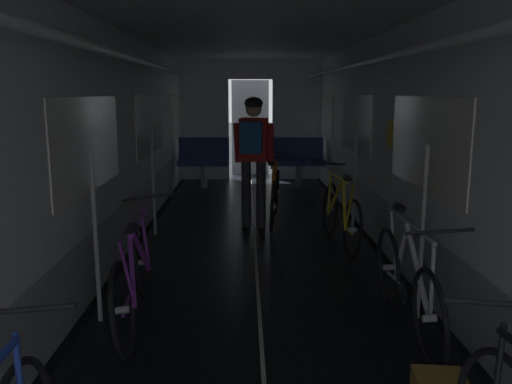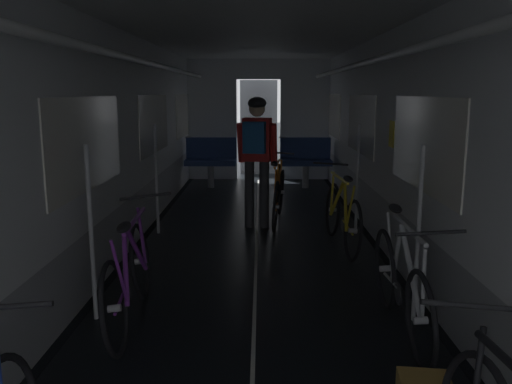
# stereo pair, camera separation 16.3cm
# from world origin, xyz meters

# --- Properties ---
(train_car_shell) EXTENTS (3.14, 12.34, 2.57)m
(train_car_shell) POSITION_xyz_m (-0.00, 3.60, 1.70)
(train_car_shell) COLOR black
(train_car_shell) RESTS_ON ground
(bench_seat_far_left) EXTENTS (0.98, 0.51, 0.95)m
(bench_seat_far_left) POSITION_xyz_m (-0.90, 8.07, 0.57)
(bench_seat_far_left) COLOR gray
(bench_seat_far_left) RESTS_ON ground
(bench_seat_far_right) EXTENTS (0.98, 0.51, 0.95)m
(bench_seat_far_right) POSITION_xyz_m (0.90, 8.07, 0.57)
(bench_seat_far_right) COLOR gray
(bench_seat_far_right) RESTS_ON ground
(bicycle_purple) EXTENTS (0.44, 1.69, 0.95)m
(bicycle_purple) POSITION_xyz_m (-0.97, 2.03, 0.38)
(bicycle_purple) COLOR black
(bicycle_purple) RESTS_ON ground
(bicycle_yellow) EXTENTS (0.44, 1.69, 0.95)m
(bicycle_yellow) POSITION_xyz_m (0.99, 4.10, 0.38)
(bicycle_yellow) COLOR black
(bicycle_yellow) RESTS_ON ground
(bicycle_silver) EXTENTS (0.44, 1.69, 0.94)m
(bicycle_silver) POSITION_xyz_m (1.09, 1.87, 0.38)
(bicycle_silver) COLOR black
(bicycle_silver) RESTS_ON ground
(person_cyclist_aisle) EXTENTS (0.56, 0.44, 1.73)m
(person_cyclist_aisle) POSITION_xyz_m (-0.01, 5.02, 1.07)
(person_cyclist_aisle) COLOR #2D2D33
(person_cyclist_aisle) RESTS_ON ground
(bicycle_orange_in_aisle) EXTENTS (0.44, 1.69, 0.94)m
(bicycle_orange_in_aisle) POSITION_xyz_m (0.29, 5.28, 0.38)
(bicycle_orange_in_aisle) COLOR black
(bicycle_orange_in_aisle) RESTS_ON ground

